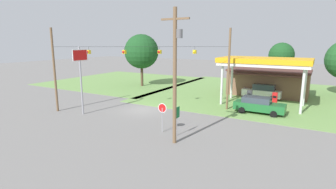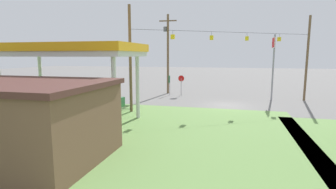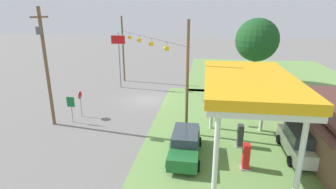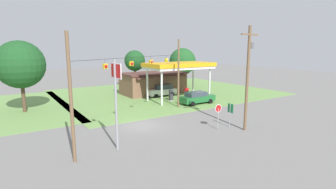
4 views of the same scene
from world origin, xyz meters
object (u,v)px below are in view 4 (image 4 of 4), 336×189
(fuel_pump_far, at_px, (186,94))
(route_sign, at_px, (230,111))
(gas_station_store, at_px, (153,83))
(stop_sign_overhead, at_px, (116,87))
(stop_sign_roadside, at_px, (218,111))
(fuel_pump_near, at_px, (171,95))
(gas_station_canopy, at_px, (179,66))
(tree_west_verge, at_px, (20,65))
(tree_behind_station, at_px, (135,61))
(car_at_pumps_front, at_px, (197,98))
(car_at_pumps_rear, at_px, (162,90))
(utility_pole_main, at_px, (248,73))
(tree_far_back, at_px, (183,62))

(fuel_pump_far, xyz_separation_m, route_sign, (-5.32, -14.23, 0.90))
(gas_station_store, distance_m, stop_sign_overhead, 25.47)
(stop_sign_roadside, xyz_separation_m, stop_sign_overhead, (-10.14, 0.58, 3.10))
(fuel_pump_near, bearing_deg, gas_station_canopy, 0.06)
(fuel_pump_far, distance_m, tree_west_verge, 22.92)
(tree_behind_station, bearing_deg, car_at_pumps_front, -88.55)
(car_at_pumps_rear, height_order, route_sign, route_sign)
(fuel_pump_far, xyz_separation_m, utility_pole_main, (-4.72, -15.67, 4.71))
(route_sign, distance_m, tree_behind_station, 29.64)
(fuel_pump_near, bearing_deg, stop_sign_roadside, -105.52)
(gas_station_canopy, relative_size, stop_sign_overhead, 1.43)
(car_at_pumps_rear, xyz_separation_m, tree_west_verge, (-19.86, 0.21, 4.85))
(gas_station_canopy, distance_m, stop_sign_roadside, 15.42)
(tree_behind_station, bearing_deg, utility_pole_main, -95.98)
(stop_sign_overhead, xyz_separation_m, tree_west_verge, (-5.03, 17.57, 0.95))
(tree_behind_station, bearing_deg, stop_sign_roadside, -100.34)
(utility_pole_main, distance_m, tree_far_back, 29.23)
(tree_west_verge, bearing_deg, gas_station_store, 8.02)
(car_at_pumps_front, xyz_separation_m, route_sign, (-4.29, -10.37, 0.79))
(gas_station_store, bearing_deg, fuel_pump_near, -97.61)
(gas_station_store, height_order, car_at_pumps_front, gas_station_store)
(fuel_pump_near, distance_m, tree_behind_station, 15.67)
(car_at_pumps_front, bearing_deg, car_at_pumps_rear, 98.35)
(gas_station_canopy, distance_m, utility_pole_main, 16.02)
(car_at_pumps_rear, xyz_separation_m, tree_far_back, (9.36, 7.13, 4.09))
(fuel_pump_near, distance_m, fuel_pump_far, 2.90)
(car_at_pumps_rear, relative_size, tree_behind_station, 0.67)
(gas_station_canopy, relative_size, route_sign, 4.20)
(fuel_pump_near, bearing_deg, fuel_pump_far, 0.00)
(tree_far_back, bearing_deg, car_at_pumps_front, -119.13)
(stop_sign_roadside, bearing_deg, tree_behind_station, -100.34)
(stop_sign_overhead, height_order, tree_far_back, tree_far_back)
(fuel_pump_near, height_order, utility_pole_main, utility_pole_main)
(route_sign, xyz_separation_m, tree_behind_station, (3.81, 29.18, 3.59))
(tree_far_back, bearing_deg, stop_sign_roadside, -119.27)
(gas_station_store, bearing_deg, fuel_pump_far, -73.95)
(gas_station_canopy, bearing_deg, tree_behind_station, 90.23)
(tree_behind_station, xyz_separation_m, tree_far_back, (8.75, -3.96, -0.20))
(fuel_pump_far, distance_m, route_sign, 15.21)
(tree_behind_station, bearing_deg, car_at_pumps_rear, -93.13)
(stop_sign_overhead, xyz_separation_m, route_sign, (11.63, -0.73, -3.21))
(fuel_pump_near, height_order, route_sign, route_sign)
(car_at_pumps_rear, relative_size, tree_west_verge, 0.57)
(gas_station_canopy, bearing_deg, gas_station_store, 94.40)
(utility_pole_main, relative_size, tree_behind_station, 1.34)
(stop_sign_overhead, distance_m, route_sign, 12.08)
(gas_station_canopy, xyz_separation_m, fuel_pump_near, (-1.45, -0.00, -4.32))
(car_at_pumps_front, distance_m, stop_sign_overhead, 19.03)
(car_at_pumps_rear, height_order, utility_pole_main, utility_pole_main)
(stop_sign_roadside, xyz_separation_m, tree_west_verge, (-15.17, 18.14, 4.05))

